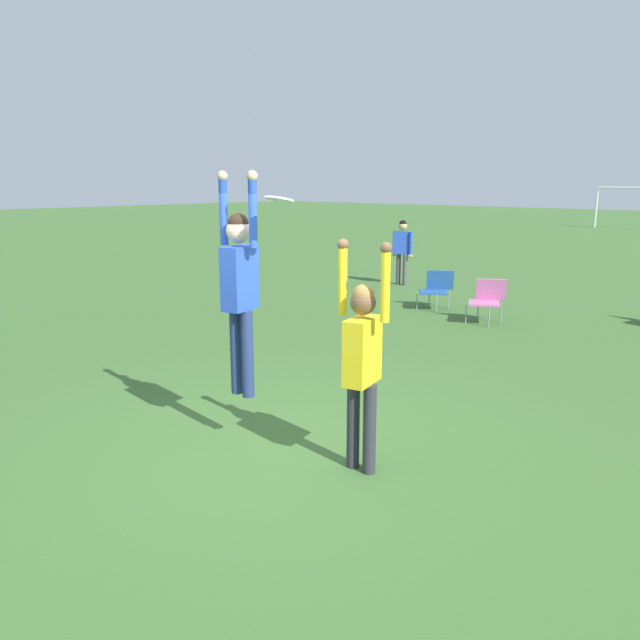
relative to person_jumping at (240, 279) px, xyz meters
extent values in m
plane|color=#3D662D|center=(0.44, 0.04, -1.68)|extent=(120.00, 120.00, 0.00)
cylinder|color=navy|center=(-0.08, 0.00, -0.74)|extent=(0.12, 0.12, 0.87)
cylinder|color=navy|center=(0.08, 0.00, -0.74)|extent=(0.12, 0.12, 0.87)
cube|color=blue|center=(0.00, 0.00, 0.01)|extent=(0.28, 0.41, 0.62)
sphere|color=beige|center=(0.00, 0.00, 0.47)|extent=(0.24, 0.24, 0.24)
sphere|color=black|center=(0.00, 0.00, 0.53)|extent=(0.20, 0.20, 0.20)
cylinder|color=blue|center=(-0.21, 0.00, 0.65)|extent=(0.08, 0.08, 0.66)
sphere|color=beige|center=(-0.21, 0.00, 0.97)|extent=(0.10, 0.10, 0.10)
cylinder|color=blue|center=(0.21, 0.00, 0.65)|extent=(0.08, 0.08, 0.66)
sphere|color=beige|center=(0.21, 0.00, 0.97)|extent=(0.10, 0.10, 0.10)
cylinder|color=#2D2D38|center=(1.19, 0.30, -1.26)|extent=(0.12, 0.12, 0.84)
cylinder|color=#2D2D38|center=(1.38, 0.30, -1.26)|extent=(0.12, 0.12, 0.84)
cube|color=yellow|center=(1.28, 0.30, -0.55)|extent=(0.29, 0.46, 0.60)
sphere|color=brown|center=(1.28, 0.30, -0.11)|extent=(0.23, 0.23, 0.23)
sphere|color=olive|center=(1.28, 0.30, -0.04)|extent=(0.19, 0.19, 0.19)
cylinder|color=yellow|center=(1.05, 0.30, 0.07)|extent=(0.08, 0.08, 0.63)
sphere|color=brown|center=(1.05, 0.30, 0.38)|extent=(0.10, 0.10, 0.10)
cylinder|color=yellow|center=(1.52, 0.30, 0.07)|extent=(0.08, 0.08, 0.63)
sphere|color=brown|center=(1.52, 0.30, 0.38)|extent=(0.10, 0.10, 0.10)
cylinder|color=white|center=(0.57, -0.01, 0.77)|extent=(0.26, 0.26, 0.07)
cylinder|color=gray|center=(-1.05, 6.44, -1.48)|extent=(0.02, 0.02, 0.40)
cylinder|color=gray|center=(-0.57, 6.44, -1.48)|extent=(0.02, 0.02, 0.40)
cylinder|color=gray|center=(-1.05, 6.91, -1.48)|extent=(0.02, 0.02, 0.40)
cylinder|color=gray|center=(-0.57, 6.91, -1.48)|extent=(0.02, 0.02, 0.40)
cube|color=#C666A3|center=(-0.81, 6.68, -1.30)|extent=(0.75, 0.75, 0.04)
cube|color=#C666A3|center=(-0.81, 6.94, -1.08)|extent=(0.54, 0.36, 0.42)
cylinder|color=gray|center=(-2.47, 6.94, -1.49)|extent=(0.02, 0.02, 0.38)
cylinder|color=gray|center=(-1.99, 6.94, -1.49)|extent=(0.02, 0.02, 0.38)
cylinder|color=gray|center=(-2.47, 7.42, -1.49)|extent=(0.02, 0.02, 0.38)
cylinder|color=gray|center=(-1.99, 7.42, -1.49)|extent=(0.02, 0.02, 0.38)
cube|color=#235193|center=(-2.23, 7.18, -1.32)|extent=(0.78, 0.78, 0.04)
cube|color=#235193|center=(-2.23, 7.44, -1.10)|extent=(0.51, 0.42, 0.41)
cylinder|color=#4C4C51|center=(-4.64, 9.38, -1.28)|extent=(0.12, 0.12, 0.80)
cylinder|color=#4C4C51|center=(-4.44, 9.38, -1.28)|extent=(0.12, 0.12, 0.80)
cube|color=blue|center=(-4.54, 9.38, -0.60)|extent=(0.50, 0.40, 0.57)
sphere|color=tan|center=(-4.54, 9.38, -0.18)|extent=(0.22, 0.22, 0.22)
sphere|color=black|center=(-4.54, 9.38, -0.12)|extent=(0.19, 0.19, 0.19)
cylinder|color=blue|center=(-4.79, 9.38, -0.61)|extent=(0.08, 0.08, 0.60)
sphere|color=tan|center=(-4.79, 9.38, -0.91)|extent=(0.10, 0.10, 0.10)
cylinder|color=blue|center=(-4.28, 9.38, -0.61)|extent=(0.08, 0.08, 0.60)
sphere|color=tan|center=(-4.28, 9.38, -0.91)|extent=(0.10, 0.10, 0.10)
cylinder|color=white|center=(-8.10, 34.36, -0.53)|extent=(0.10, 0.10, 2.30)
camera|label=1|loc=(4.57, -3.92, 0.92)|focal=35.00mm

